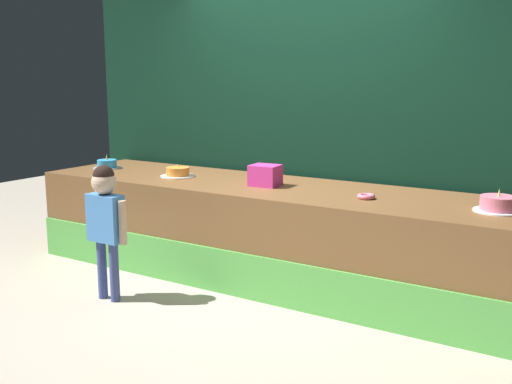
# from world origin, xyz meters

# --- Properties ---
(ground_plane) EXTENTS (12.00, 12.00, 0.00)m
(ground_plane) POSITION_xyz_m (0.00, 0.00, 0.00)
(ground_plane) COLOR #BCB29E
(stage_platform) EXTENTS (4.26, 1.08, 0.79)m
(stage_platform) POSITION_xyz_m (0.00, 0.53, 0.39)
(stage_platform) COLOR brown
(stage_platform) RESTS_ON ground_plane
(curtain_backdrop) EXTENTS (4.84, 0.08, 2.80)m
(curtain_backdrop) POSITION_xyz_m (0.00, 1.16, 1.40)
(curtain_backdrop) COLOR black
(curtain_backdrop) RESTS_ON ground_plane
(child_figure) EXTENTS (0.40, 0.18, 1.04)m
(child_figure) POSITION_xyz_m (-0.75, -0.57, 0.67)
(child_figure) COLOR #3F4C8C
(child_figure) RESTS_ON ground_plane
(pink_box) EXTENTS (0.25, 0.21, 0.17)m
(pink_box) POSITION_xyz_m (0.00, 0.49, 0.88)
(pink_box) COLOR #E439A1
(pink_box) RESTS_ON stage_platform
(donut) EXTENTS (0.13, 0.13, 0.04)m
(donut) POSITION_xyz_m (0.91, 0.43, 0.81)
(donut) COLOR pink
(donut) RESTS_ON stage_platform
(cake_left) EXTENTS (0.27, 0.27, 0.14)m
(cake_left) POSITION_xyz_m (-1.81, 0.49, 0.83)
(cake_left) COLOR silver
(cake_left) RESTS_ON stage_platform
(cake_center) EXTENTS (0.31, 0.31, 0.12)m
(cake_center) POSITION_xyz_m (-0.91, 0.47, 0.83)
(cake_center) COLOR white
(cake_center) RESTS_ON stage_platform
(cake_right) EXTENTS (0.32, 0.32, 0.16)m
(cake_right) POSITION_xyz_m (1.81, 0.49, 0.84)
(cake_right) COLOR white
(cake_right) RESTS_ON stage_platform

